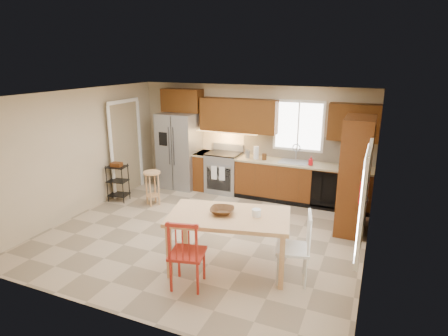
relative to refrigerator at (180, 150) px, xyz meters
name	(u,v)px	position (x,y,z in m)	size (l,w,h in m)	color
floor	(205,232)	(1.70, -2.12, -0.91)	(5.50, 5.50, 0.00)	tan
ceiling	(203,94)	(1.70, -2.12, 1.59)	(5.50, 5.00, 0.02)	silver
wall_back	(251,140)	(1.70, 0.38, 0.34)	(5.50, 0.02, 2.50)	#CCB793
wall_front	(108,223)	(1.70, -4.62, 0.34)	(5.50, 0.02, 2.50)	#CCB793
wall_left	(81,152)	(-1.05, -2.12, 0.34)	(0.02, 5.00, 2.50)	#CCB793
wall_right	(373,188)	(4.45, -2.12, 0.34)	(0.02, 5.00, 2.50)	#CCB793
refrigerator	(180,150)	(0.00, 0.00, 0.00)	(0.92, 0.75, 1.82)	gray
range_stove	(224,173)	(1.15, 0.06, -0.45)	(0.76, 0.63, 0.92)	gray
base_cabinet_narrow	(203,170)	(0.60, 0.08, -0.46)	(0.30, 0.60, 0.90)	#5D3311
base_cabinet_run	(301,183)	(2.99, 0.08, -0.46)	(2.92, 0.60, 0.90)	#5D3311
dishwasher	(325,190)	(3.55, -0.22, -0.46)	(0.60, 0.02, 0.78)	black
backsplash	(306,148)	(2.99, 0.36, 0.27)	(2.92, 0.03, 0.55)	beige
upper_over_fridge	(182,100)	(0.00, 0.20, 1.19)	(1.00, 0.35, 0.55)	#59300E
upper_left_block	(238,115)	(1.45, 0.20, 0.92)	(1.80, 0.35, 0.75)	#59300E
upper_right_block	(354,122)	(3.95, 0.20, 0.92)	(1.00, 0.35, 0.75)	#59300E
window_back	(299,126)	(2.80, 0.35, 0.74)	(1.12, 0.04, 1.12)	white
sink	(294,164)	(2.80, 0.08, -0.05)	(0.62, 0.46, 0.16)	gray
undercab_glow	(226,132)	(1.15, 0.17, 0.52)	(1.60, 0.30, 0.01)	#FFBF66
soap_bottle	(311,161)	(3.18, -0.02, 0.09)	(0.09, 0.09, 0.19)	red
paper_towel	(256,153)	(1.95, 0.03, 0.13)	(0.12, 0.12, 0.28)	white
canister_steel	(248,154)	(1.75, 0.03, 0.08)	(0.11, 0.11, 0.18)	gray
canister_wood	(264,157)	(2.15, 0.00, 0.06)	(0.10, 0.10, 0.14)	#533016
pantry	(355,175)	(4.13, -0.93, 0.14)	(0.50, 0.95, 2.10)	#5D3311
fire_extinguisher	(363,193)	(4.33, -1.98, 0.19)	(0.12, 0.12, 0.36)	red
window_right	(364,201)	(4.38, -3.27, 0.54)	(0.04, 1.02, 1.32)	white
doorway	(125,148)	(-0.97, -0.82, 0.14)	(0.04, 0.95, 2.10)	#8C7A59
dining_table	(229,242)	(2.56, -3.06, -0.48)	(1.76, 0.99, 0.86)	#DFA96F
chair_red	(187,252)	(2.21, -3.71, -0.39)	(0.48, 0.48, 1.03)	#AE281A
chair_white	(293,247)	(3.51, -3.01, -0.39)	(0.48, 0.48, 1.03)	white
table_bowl	(222,214)	(2.45, -3.06, -0.04)	(0.36, 0.36, 0.09)	#533016
table_jar	(256,214)	(2.94, -2.95, -0.01)	(0.14, 0.14, 0.17)	white
bar_stool	(153,188)	(0.07, -1.33, -0.54)	(0.36, 0.36, 0.75)	#DFA96F
utility_cart	(118,183)	(-0.78, -1.42, -0.49)	(0.42, 0.32, 0.83)	black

